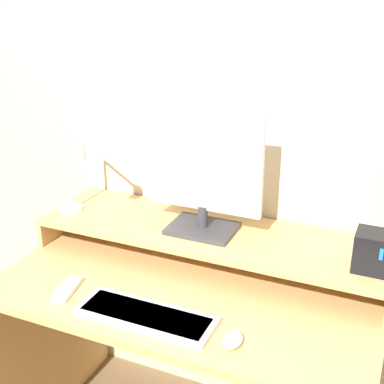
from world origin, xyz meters
TOP-DOWN VIEW (x-y plane):
  - wall_back at (0.00, 0.76)m, footprint 6.00×0.05m
  - desk at (0.00, 0.36)m, footprint 1.27×0.72m
  - monitor_shelf at (0.00, 0.54)m, footprint 1.27×0.36m
  - monitor at (-0.03, 0.53)m, footprint 0.42×0.18m
  - desk_lamp at (-0.50, 0.44)m, footprint 0.22×0.19m
  - router_dock at (0.55, 0.49)m, footprint 0.11×0.11m
  - keyboard at (-0.04, 0.12)m, footprint 0.43×0.15m
  - mouse at (0.24, 0.11)m, footprint 0.05×0.08m
  - remote_control at (-0.35, 0.15)m, footprint 0.08×0.15m

SIDE VIEW (x-z plane):
  - desk at x=0.00m, z-range 0.16..0.94m
  - remote_control at x=-0.35m, z-range 0.78..0.79m
  - keyboard at x=-0.04m, z-range 0.78..0.80m
  - mouse at x=0.24m, z-range 0.78..0.80m
  - monitor_shelf at x=0.00m, z-range 0.82..0.93m
  - router_dock at x=0.55m, z-range 0.89..1.02m
  - desk_lamp at x=-0.50m, z-range 0.90..1.22m
  - monitor at x=-0.03m, z-range 0.89..1.33m
  - wall_back at x=0.00m, z-range 0.00..2.50m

